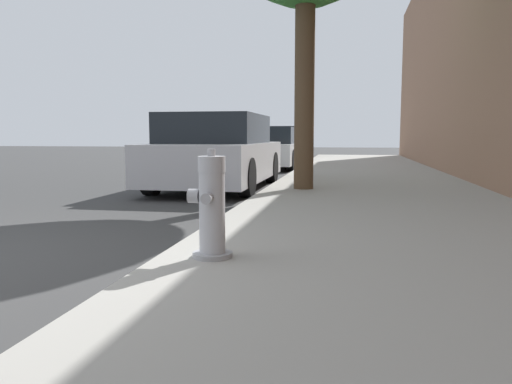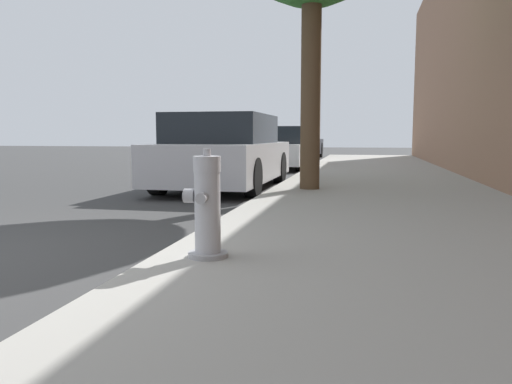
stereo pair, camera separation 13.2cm
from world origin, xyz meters
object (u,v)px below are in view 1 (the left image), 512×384
object	(u,v)px
parked_car_near	(218,153)
fire_hydrant	(212,209)
parked_car_mid	(270,148)
parked_car_far	(287,143)

from	to	relation	value
parked_car_near	fire_hydrant	bearing A→B (deg)	-75.65
fire_hydrant	parked_car_near	bearing A→B (deg)	104.35
parked_car_mid	parked_car_far	world-z (taller)	parked_car_far
parked_car_mid	fire_hydrant	bearing A→B (deg)	-83.09
fire_hydrant	parked_car_far	size ratio (longest dim) A/B	0.18
parked_car_near	parked_car_far	bearing A→B (deg)	91.01
parked_car_near	parked_car_mid	size ratio (longest dim) A/B	1.03
fire_hydrant	parked_car_mid	distance (m)	11.86
parked_car_far	parked_car_near	bearing A→B (deg)	-88.99
fire_hydrant	parked_car_mid	xyz separation A→B (m)	(-1.43, 11.77, 0.12)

